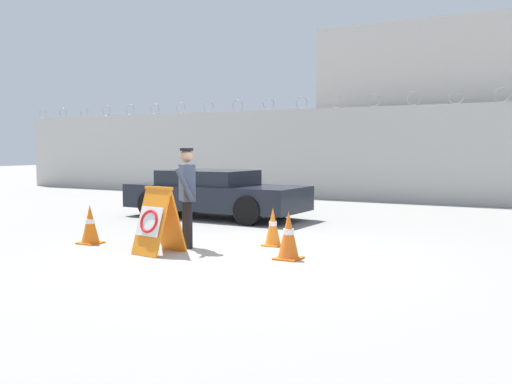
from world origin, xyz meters
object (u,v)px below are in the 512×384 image
at_px(security_guard, 187,192).
at_px(traffic_cone_mid, 273,227).
at_px(traffic_cone_near, 288,236).
at_px(parked_car_front_coupe, 214,193).
at_px(traffic_cone_far, 90,224).
at_px(barricade_sign, 157,220).

xyz_separation_m(security_guard, traffic_cone_mid, (1.29, 0.94, -0.67)).
height_order(traffic_cone_near, parked_car_front_coupe, parked_car_front_coupe).
distance_m(security_guard, parked_car_front_coupe, 4.52).
relative_size(security_guard, traffic_cone_mid, 2.53).
height_order(traffic_cone_far, parked_car_front_coupe, parked_car_front_coupe).
height_order(security_guard, traffic_cone_near, security_guard).
relative_size(barricade_sign, traffic_cone_far, 1.56).
distance_m(traffic_cone_mid, parked_car_front_coupe, 4.52).
height_order(barricade_sign, traffic_cone_far, barricade_sign).
relative_size(traffic_cone_near, traffic_cone_mid, 1.10).
bearing_deg(security_guard, barricade_sign, -56.81).
relative_size(barricade_sign, security_guard, 0.64).
distance_m(security_guard, traffic_cone_mid, 1.73).
bearing_deg(traffic_cone_far, parked_car_front_coupe, 91.30).
bearing_deg(security_guard, traffic_cone_far, -122.23).
xyz_separation_m(traffic_cone_near, traffic_cone_far, (-4.00, -0.43, -0.02)).
xyz_separation_m(security_guard, traffic_cone_far, (-1.90, -0.52, -0.66)).
height_order(security_guard, parked_car_front_coupe, security_guard).
bearing_deg(barricade_sign, parked_car_front_coupe, 120.12).
bearing_deg(barricade_sign, traffic_cone_near, 24.50).
distance_m(traffic_cone_near, parked_car_front_coupe, 5.82).
xyz_separation_m(security_guard, parked_car_front_coupe, (-2.00, 4.03, -0.39)).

